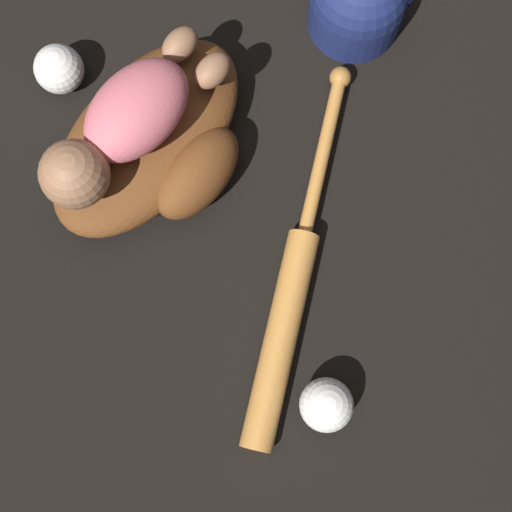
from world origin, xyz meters
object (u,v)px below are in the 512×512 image
at_px(baseball_bat, 290,300).
at_px(baseball, 326,405).
at_px(baseball_spare, 59,69).
at_px(baseball_cap, 359,0).
at_px(baby_figure, 123,125).
at_px(baseball_glove, 155,142).

xyz_separation_m(baseball_bat, baseball, (0.14, 0.09, 0.01)).
xyz_separation_m(baseball_spare, baseball_cap, (-0.22, 0.43, 0.02)).
bearing_deg(baseball, baseball_cap, -171.86).
bearing_deg(baseball_spare, baseball_bat, 58.43).
height_order(baseball_bat, baseball, baseball).
height_order(baby_figure, baseball_spare, baby_figure).
bearing_deg(baseball_spare, baby_figure, 55.96).
bearing_deg(baseball, baseball_spare, -127.83).
height_order(baseball_glove, baseball_cap, baseball_cap).
bearing_deg(baseball_spare, baseball, 52.17).
height_order(baby_figure, baseball, baby_figure).
bearing_deg(baseball_glove, baseball_bat, 54.28).
bearing_deg(baby_figure, baseball, 50.69).
bearing_deg(baby_figure, baseball_spare, -124.04).
bearing_deg(baseball_bat, baseball_cap, -179.57).
bearing_deg(baseball_cap, baseball_bat, 0.43).
bearing_deg(baseball_glove, baseball, 46.71).
distance_m(baseball_glove, baseball_spare, 0.20).
relative_size(baby_figure, baseball_spare, 4.10).
relative_size(baby_figure, baseball_cap, 1.35).
xyz_separation_m(baseball_glove, baseball, (0.32, 0.34, -0.01)).
distance_m(baby_figure, baseball_spare, 0.21).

